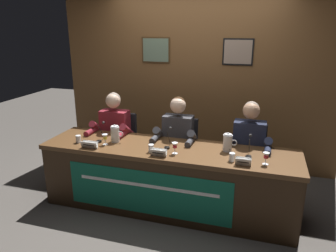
# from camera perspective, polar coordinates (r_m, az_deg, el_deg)

# --- Properties ---
(ground_plane) EXTENTS (12.00, 12.00, 0.00)m
(ground_plane) POSITION_cam_1_polar(r_m,az_deg,el_deg) (3.89, 0.00, -14.13)
(ground_plane) COLOR #4C4742
(wall_back_panelled) EXTENTS (4.06, 0.14, 2.60)m
(wall_back_panelled) POSITION_cam_1_polar(r_m,az_deg,el_deg) (4.73, 4.97, 8.43)
(wall_back_panelled) COLOR brown
(wall_back_panelled) RESTS_ON ground_plane
(conference_table) EXTENTS (2.86, 0.73, 0.75)m
(conference_table) POSITION_cam_1_polar(r_m,az_deg,el_deg) (3.57, -0.56, -8.10)
(conference_table) COLOR brown
(conference_table) RESTS_ON ground_plane
(chair_left) EXTENTS (0.44, 0.44, 0.91)m
(chair_left) POSITION_cam_1_polar(r_m,az_deg,el_deg) (4.44, -8.55, -3.84)
(chair_left) COLOR black
(chair_left) RESTS_ON ground_plane
(panelist_left) EXTENTS (0.51, 0.48, 1.23)m
(panelist_left) POSITION_cam_1_polar(r_m,az_deg,el_deg) (4.18, -9.88, -1.24)
(panelist_left) COLOR black
(panelist_left) RESTS_ON ground_plane
(nameplate_left) EXTENTS (0.19, 0.06, 0.08)m
(nameplate_left) POSITION_cam_1_polar(r_m,az_deg,el_deg) (3.63, -13.89, -3.26)
(nameplate_left) COLOR white
(nameplate_left) RESTS_ON conference_table
(juice_glass_left) EXTENTS (0.06, 0.06, 0.12)m
(juice_glass_left) POSITION_cam_1_polar(r_m,az_deg,el_deg) (3.68, -11.20, -2.02)
(juice_glass_left) COLOR white
(juice_glass_left) RESTS_ON conference_table
(water_cup_left) EXTENTS (0.06, 0.06, 0.08)m
(water_cup_left) POSITION_cam_1_polar(r_m,az_deg,el_deg) (3.84, -15.73, -2.30)
(water_cup_left) COLOR silver
(water_cup_left) RESTS_ON conference_table
(microphone_left) EXTENTS (0.06, 0.17, 0.22)m
(microphone_left) POSITION_cam_1_polar(r_m,az_deg,el_deg) (3.81, -11.98, -1.58)
(microphone_left) COLOR black
(microphone_left) RESTS_ON conference_table
(chair_center) EXTENTS (0.44, 0.44, 0.91)m
(chair_center) POSITION_cam_1_polar(r_m,az_deg,el_deg) (4.16, 2.19, -5.12)
(chair_center) COLOR black
(chair_center) RESTS_ON ground_plane
(panelist_center) EXTENTS (0.51, 0.48, 1.23)m
(panelist_center) POSITION_cam_1_polar(r_m,az_deg,el_deg) (3.88, 1.49, -2.43)
(panelist_center) COLOR black
(panelist_center) RESTS_ON ground_plane
(nameplate_center) EXTENTS (0.17, 0.06, 0.08)m
(nameplate_center) POSITION_cam_1_polar(r_m,az_deg,el_deg) (3.31, -1.71, -4.77)
(nameplate_center) COLOR white
(nameplate_center) RESTS_ON conference_table
(juice_glass_center) EXTENTS (0.06, 0.06, 0.12)m
(juice_glass_center) POSITION_cam_1_polar(r_m,az_deg,el_deg) (3.36, 1.24, -3.60)
(juice_glass_center) COLOR white
(juice_glass_center) RESTS_ON conference_table
(water_cup_center) EXTENTS (0.06, 0.06, 0.08)m
(water_cup_center) POSITION_cam_1_polar(r_m,az_deg,el_deg) (3.43, -3.03, -4.06)
(water_cup_center) COLOR silver
(water_cup_center) RESTS_ON conference_table
(microphone_center) EXTENTS (0.06, 0.17, 0.22)m
(microphone_center) POSITION_cam_1_polar(r_m,az_deg,el_deg) (3.54, -0.05, -2.70)
(microphone_center) COLOR black
(microphone_center) RESTS_ON conference_table
(chair_right) EXTENTS (0.44, 0.44, 0.91)m
(chair_right) POSITION_cam_1_polar(r_m,az_deg,el_deg) (4.05, 14.03, -6.32)
(chair_right) COLOR black
(chair_right) RESTS_ON ground_plane
(panelist_right) EXTENTS (0.51, 0.48, 1.23)m
(panelist_right) POSITION_cam_1_polar(r_m,az_deg,el_deg) (3.76, 14.15, -3.65)
(panelist_right) COLOR black
(panelist_right) RESTS_ON ground_plane
(nameplate_right) EXTENTS (0.15, 0.06, 0.08)m
(nameplate_right) POSITION_cam_1_polar(r_m,az_deg,el_deg) (3.19, 13.30, -6.21)
(nameplate_right) COLOR white
(nameplate_right) RESTS_ON conference_table
(juice_glass_right) EXTENTS (0.06, 0.06, 0.12)m
(juice_glass_right) POSITION_cam_1_polar(r_m,az_deg,el_deg) (3.25, 17.14, -5.19)
(juice_glass_right) COLOR white
(juice_glass_right) RESTS_ON conference_table
(water_cup_right) EXTENTS (0.06, 0.06, 0.08)m
(water_cup_right) POSITION_cam_1_polar(r_m,az_deg,el_deg) (3.26, 11.37, -5.54)
(water_cup_right) COLOR silver
(water_cup_right) RESTS_ON conference_table
(microphone_right) EXTENTS (0.06, 0.17, 0.22)m
(microphone_right) POSITION_cam_1_polar(r_m,az_deg,el_deg) (3.41, 14.30, -4.09)
(microphone_right) COLOR black
(microphone_right) RESTS_ON conference_table
(water_pitcher_left_side) EXTENTS (0.15, 0.10, 0.21)m
(water_pitcher_left_side) POSITION_cam_1_polar(r_m,az_deg,el_deg) (3.75, -9.42, -1.40)
(water_pitcher_left_side) COLOR silver
(water_pitcher_left_side) RESTS_ON conference_table
(water_pitcher_right_side) EXTENTS (0.15, 0.10, 0.21)m
(water_pitcher_right_side) POSITION_cam_1_polar(r_m,az_deg,el_deg) (3.49, 10.64, -2.93)
(water_pitcher_right_side) COLOR silver
(water_pitcher_right_side) RESTS_ON conference_table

